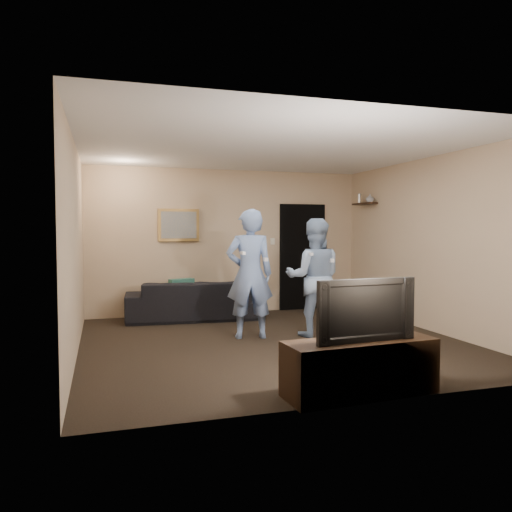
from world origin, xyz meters
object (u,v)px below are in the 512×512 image
object	(u,v)px
tv_console	(360,367)
wii_player_right	(314,277)
television	(361,309)
sofa	(194,300)
wii_player_left	(250,274)

from	to	relation	value
tv_console	wii_player_right	distance (m)	2.61
tv_console	television	xyz separation A→B (m)	(0.00, 0.00, 0.54)
tv_console	television	size ratio (longest dim) A/B	1.45
sofa	wii_player_left	size ratio (longest dim) A/B	1.25
tv_console	wii_player_left	world-z (taller)	wii_player_left
sofa	wii_player_right	size ratio (longest dim) A/B	1.34
television	wii_player_right	xyz separation A→B (m)	(0.62, 2.47, 0.05)
wii_player_left	wii_player_right	world-z (taller)	wii_player_left
television	wii_player_right	bearing A→B (deg)	71.85
wii_player_right	television	bearing A→B (deg)	-104.17
wii_player_left	wii_player_right	bearing A→B (deg)	-9.01
tv_console	television	world-z (taller)	television
wii_player_left	wii_player_right	xyz separation A→B (m)	(0.91, -0.14, -0.06)
sofa	wii_player_right	world-z (taller)	wii_player_right
television	wii_player_right	distance (m)	2.55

